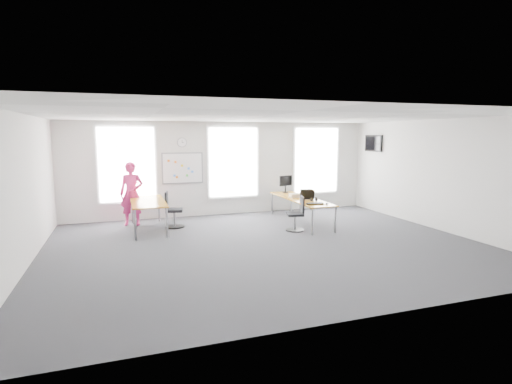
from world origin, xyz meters
name	(u,v)px	position (x,y,z in m)	size (l,w,h in m)	color
floor	(267,245)	(0.00, 0.00, 0.00)	(10.00, 10.00, 0.00)	#28282D
ceiling	(268,116)	(0.00, 0.00, 3.00)	(10.00, 10.00, 0.00)	white
wall_back	(224,169)	(0.00, 4.00, 1.50)	(10.00, 10.00, 0.00)	silver
wall_front	(370,214)	(0.00, -4.00, 1.50)	(10.00, 10.00, 0.00)	silver
wall_left	(22,192)	(-5.00, 0.00, 1.50)	(10.00, 10.00, 0.00)	silver
wall_right	(440,175)	(5.00, 0.00, 1.50)	(10.00, 10.00, 0.00)	silver
window_left	(127,165)	(-3.00, 3.97, 1.70)	(1.60, 0.06, 2.20)	silver
window_mid	(233,162)	(0.30, 3.97, 1.70)	(1.60, 0.06, 2.20)	silver
window_right	(316,160)	(3.30, 3.97, 1.70)	(1.60, 0.06, 2.20)	silver
desk_right	(301,200)	(1.80, 2.00, 0.68)	(0.80, 3.01, 0.73)	#B0752A
desk_left	(148,203)	(-2.53, 2.50, 0.74)	(0.88, 2.21, 0.81)	#B0752A
chair_right	(297,216)	(1.28, 1.11, 0.41)	(0.51, 0.51, 0.94)	black
chair_left	(172,212)	(-1.87, 2.60, 0.44)	(0.54, 0.54, 1.01)	black
person	(132,194)	(-2.92, 3.27, 0.91)	(0.67, 0.44, 1.83)	#C62567
whiteboard	(183,168)	(-1.35, 3.97, 1.55)	(1.20, 0.03, 0.90)	white
wall_clock	(182,142)	(-1.35, 3.97, 2.35)	(0.30, 0.30, 0.04)	gray
tv	(373,143)	(4.95, 3.00, 2.30)	(0.06, 0.90, 0.55)	black
keyboard	(315,204)	(1.73, 0.94, 0.74)	(0.48, 0.17, 0.02)	black
mouse	(327,203)	(2.02, 0.82, 0.75)	(0.08, 0.12, 0.05)	black
lens_cap	(318,203)	(1.91, 1.11, 0.74)	(0.07, 0.07, 0.01)	black
headphones	(314,199)	(1.92, 1.40, 0.78)	(0.19, 0.10, 0.11)	black
laptop_sleeve	(307,195)	(1.85, 1.68, 0.88)	(0.38, 0.30, 0.30)	black
paper_stack	(295,195)	(1.72, 2.22, 0.79)	(0.31, 0.23, 0.11)	beige
monitor	(286,182)	(1.84, 3.22, 1.06)	(0.48, 0.20, 0.55)	black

